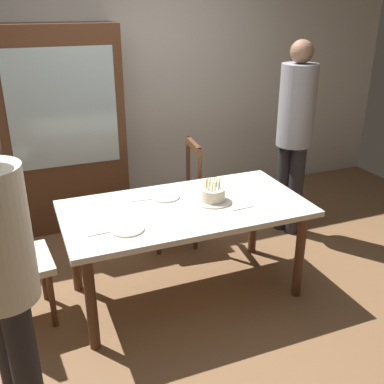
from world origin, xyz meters
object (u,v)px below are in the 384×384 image
at_px(dining_table, 186,217).
at_px(plate_far_side, 165,197).
at_px(person_guest, 295,128).
at_px(birthday_cake, 213,196).
at_px(person_celebrant, 1,273).
at_px(china_cabinet, 63,130).
at_px(chair_spindle_back, 175,197).
at_px(chair_upholstered, 1,256).
at_px(plate_near_celebrant, 127,229).

xyz_separation_m(dining_table, plate_far_side, (-0.09, 0.20, 0.09)).
bearing_deg(person_guest, birthday_cake, -150.98).
xyz_separation_m(person_celebrant, person_guest, (2.49, 1.36, 0.10)).
distance_m(dining_table, china_cabinet, 1.71).
height_order(chair_spindle_back, person_guest, person_guest).
height_order(chair_upholstered, person_celebrant, person_celebrant).
relative_size(dining_table, birthday_cake, 6.19).
height_order(birthday_cake, plate_far_side, birthday_cake).
distance_m(plate_near_celebrant, china_cabinet, 1.78).
distance_m(birthday_cake, china_cabinet, 1.78).
bearing_deg(birthday_cake, chair_upholstered, 175.47).
bearing_deg(chair_upholstered, chair_spindle_back, 24.08).
height_order(plate_near_celebrant, person_celebrant, person_celebrant).
relative_size(chair_spindle_back, chair_upholstered, 1.00).
bearing_deg(person_celebrant, person_guest, 28.63).
bearing_deg(china_cabinet, chair_upholstered, -113.48).
bearing_deg(birthday_cake, person_celebrant, -151.67).
xyz_separation_m(birthday_cake, chair_spindle_back, (-0.01, 0.76, -0.31)).
relative_size(dining_table, chair_upholstered, 1.82).
relative_size(birthday_cake, plate_near_celebrant, 1.27).
height_order(chair_upholstered, china_cabinet, china_cabinet).
xyz_separation_m(plate_far_side, china_cabinet, (-0.54, 1.36, 0.22)).
height_order(plate_near_celebrant, chair_spindle_back, chair_spindle_back).
bearing_deg(person_celebrant, china_cabinet, 76.12).
bearing_deg(chair_spindle_back, plate_near_celebrant, -124.91).
xyz_separation_m(birthday_cake, china_cabinet, (-0.84, 1.56, 0.18)).
xyz_separation_m(dining_table, china_cabinet, (-0.63, 1.56, 0.31)).
distance_m(chair_spindle_back, chair_upholstered, 1.59).
bearing_deg(dining_table, china_cabinet, 111.96).
distance_m(chair_upholstered, china_cabinet, 1.63).
relative_size(dining_table, china_cabinet, 0.91).
height_order(person_guest, china_cabinet, china_cabinet).
bearing_deg(dining_table, plate_near_celebrant, -157.11).
xyz_separation_m(birthday_cake, plate_near_celebrant, (-0.69, -0.20, -0.04)).
xyz_separation_m(plate_near_celebrant, person_celebrant, (-0.72, -0.56, 0.19)).
height_order(plate_near_celebrant, china_cabinet, china_cabinet).
height_order(dining_table, person_guest, person_guest).
bearing_deg(person_celebrant, birthday_cake, 28.33).
height_order(plate_near_celebrant, plate_far_side, same).
xyz_separation_m(dining_table, plate_near_celebrant, (-0.48, -0.20, 0.09)).
xyz_separation_m(dining_table, chair_upholstered, (-1.25, 0.11, -0.11)).
relative_size(birthday_cake, plate_far_side, 1.27).
bearing_deg(chair_spindle_back, birthday_cake, -88.96).
bearing_deg(plate_near_celebrant, plate_far_side, 45.90).
xyz_separation_m(dining_table, chair_spindle_back, (0.20, 0.76, -0.18)).
bearing_deg(dining_table, person_guest, 24.83).
xyz_separation_m(chair_upholstered, person_celebrant, (0.05, -0.88, 0.39)).
relative_size(plate_near_celebrant, chair_spindle_back, 0.23).
height_order(dining_table, plate_far_side, plate_far_side).
distance_m(person_celebrant, person_guest, 2.83).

